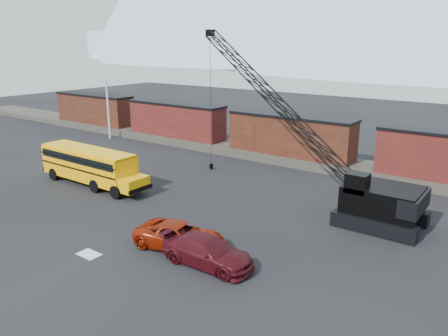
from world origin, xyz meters
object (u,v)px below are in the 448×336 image
object	(u,v)px
red_pickup	(180,236)
maroon_suv	(207,251)
crawler_crane	(278,103)
school_bus	(91,165)

from	to	relation	value
red_pickup	maroon_suv	distance (m)	2.63
red_pickup	crawler_crane	world-z (taller)	crawler_crane
school_bus	red_pickup	size ratio (longest dim) A/B	2.04
school_bus	maroon_suv	distance (m)	17.88
red_pickup	crawler_crane	bearing A→B (deg)	-7.16
school_bus	maroon_suv	size ratio (longest dim) A/B	2.10
crawler_crane	school_bus	bearing A→B (deg)	-150.02
maroon_suv	school_bus	bearing A→B (deg)	70.42
school_bus	red_pickup	xyz separation A→B (m)	(14.48, -4.68, -1.00)
school_bus	crawler_crane	world-z (taller)	crawler_crane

